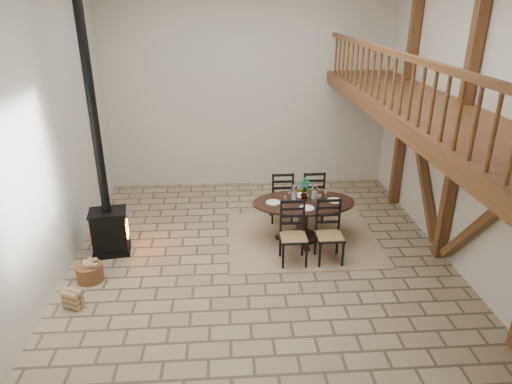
{
  "coord_description": "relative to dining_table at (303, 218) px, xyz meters",
  "views": [
    {
      "loc": [
        -0.6,
        -7.28,
        4.5
      ],
      "look_at": [
        -0.07,
        0.4,
        1.25
      ],
      "focal_mm": 32.0,
      "sensor_mm": 36.0,
      "label": 1
    }
  ],
  "objects": [
    {
      "name": "ground",
      "position": [
        -0.91,
        -0.84,
        -0.47
      ],
      "size": [
        8.0,
        8.0,
        0.0
      ],
      "primitive_type": "plane",
      "color": "#998666",
      "rests_on": "ground"
    },
    {
      "name": "room_shell",
      "position": [
        0.28,
        -0.84,
        2.55
      ],
      "size": [
        7.02,
        8.02,
        5.01
      ],
      "color": "beige",
      "rests_on": "ground"
    },
    {
      "name": "rug",
      "position": [
        0.0,
        -0.0,
        -0.46
      ],
      "size": [
        3.0,
        2.5,
        0.02
      ],
      "primitive_type": "cube",
      "color": "tan",
      "rests_on": "ground"
    },
    {
      "name": "dining_table",
      "position": [
        0.0,
        0.0,
        0.0
      ],
      "size": [
        2.02,
        2.25,
        1.3
      ],
      "rotation": [
        0.0,
        0.0,
        0.01
      ],
      "color": "black",
      "rests_on": "ground"
    },
    {
      "name": "wood_stove",
      "position": [
        -3.75,
        -0.28,
        0.65
      ],
      "size": [
        0.75,
        0.62,
        5.0
      ],
      "rotation": [
        0.0,
        0.0,
        0.15
      ],
      "color": "black",
      "rests_on": "ground"
    },
    {
      "name": "log_basket",
      "position": [
        -3.91,
        -1.22,
        -0.3
      ],
      "size": [
        0.46,
        0.46,
        0.38
      ],
      "rotation": [
        0.0,
        0.0,
        0.16
      ],
      "color": "brown",
      "rests_on": "ground"
    },
    {
      "name": "log_stack",
      "position": [
        -3.98,
        -1.98,
        -0.31
      ],
      "size": [
        0.35,
        0.31,
        0.3
      ],
      "rotation": [
        0.0,
        0.0,
        -0.43
      ],
      "color": "tan",
      "rests_on": "ground"
    }
  ]
}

